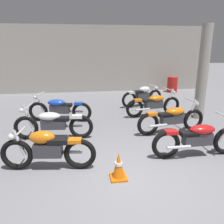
{
  "coord_description": "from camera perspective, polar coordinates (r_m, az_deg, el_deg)",
  "views": [
    {
      "loc": [
        -1.0,
        -3.7,
        2.47
      ],
      "look_at": [
        0.0,
        2.84,
        0.55
      ],
      "focal_mm": 36.14,
      "sensor_mm": 36.0,
      "label": 1
    }
  ],
  "objects": [
    {
      "name": "motorcycle_left_row_1",
      "position": [
        6.39,
        -14.7,
        -2.76
      ],
      "size": [
        2.17,
        0.68,
        0.97
      ],
      "color": "black",
      "rests_on": "ground"
    },
    {
      "name": "ground_plane",
      "position": [
        4.56,
        5.62,
        -16.71
      ],
      "size": [
        60.0,
        60.0,
        0.0
      ],
      "primitive_type": "plane",
      "color": "gray"
    },
    {
      "name": "motorcycle_right_row_1",
      "position": [
        6.85,
        14.95,
        -1.51
      ],
      "size": [
        2.17,
        0.69,
        0.97
      ],
      "color": "black",
      "rests_on": "ground"
    },
    {
      "name": "oil_drum",
      "position": [
        13.2,
        15.0,
        6.72
      ],
      "size": [
        0.59,
        0.59,
        0.85
      ],
      "color": "red",
      "rests_on": "ground"
    },
    {
      "name": "motorcycle_right_row_0",
      "position": [
        5.58,
        20.91,
        -6.15
      ],
      "size": [
        2.17,
        0.68,
        0.97
      ],
      "color": "black",
      "rests_on": "ground"
    },
    {
      "name": "motorcycle_left_row_0",
      "position": [
        4.86,
        -15.99,
        -8.93
      ],
      "size": [
        1.97,
        0.49,
        0.88
      ],
      "color": "black",
      "rests_on": "ground"
    },
    {
      "name": "traffic_cone",
      "position": [
        4.45,
        1.67,
        -13.57
      ],
      "size": [
        0.32,
        0.32,
        0.54
      ],
      "color": "orange",
      "rests_on": "ground"
    },
    {
      "name": "support_pillar",
      "position": [
        8.42,
        21.98,
        9.1
      ],
      "size": [
        0.36,
        0.36,
        3.2
      ],
      "primitive_type": "cylinder",
      "color": "#9E998E",
      "rests_on": "ground"
    },
    {
      "name": "motorcycle_left_row_2",
      "position": [
        7.86,
        -13.17,
        0.88
      ],
      "size": [
        2.15,
        0.73,
        0.97
      ],
      "color": "black",
      "rests_on": "ground"
    },
    {
      "name": "motorcycle_right_row_2",
      "position": [
        8.42,
        10.57,
        2.05
      ],
      "size": [
        2.16,
        0.72,
        0.97
      ],
      "color": "black",
      "rests_on": "ground"
    },
    {
      "name": "back_wall",
      "position": [
        12.91,
        -4.34,
        13.16
      ],
      "size": [
        13.44,
        0.24,
        3.6
      ],
      "primitive_type": "cube",
      "color": "#9E998E",
      "rests_on": "ground"
    },
    {
      "name": "motorcycle_right_row_3",
      "position": [
        9.76,
        7.73,
        4.15
      ],
      "size": [
        1.92,
        0.73,
        0.88
      ],
      "color": "black",
      "rests_on": "ground"
    }
  ]
}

